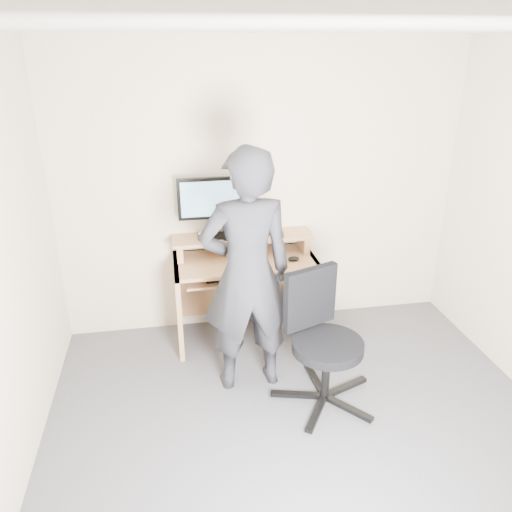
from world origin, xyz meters
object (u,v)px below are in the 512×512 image
object	(u,v)px
person	(247,274)
office_chair	(321,335)
monitor	(211,202)
desk	(244,277)

from	to	relation	value
person	office_chair	bearing A→B (deg)	147.38
monitor	person	xyz separation A→B (m)	(0.17, -0.79, -0.30)
monitor	office_chair	bearing A→B (deg)	-58.63
monitor	office_chair	world-z (taller)	monitor
desk	office_chair	size ratio (longest dim) A/B	1.25
monitor	person	size ratio (longest dim) A/B	0.30
desk	monitor	bearing A→B (deg)	163.75
desk	person	distance (m)	0.81
monitor	person	world-z (taller)	person
office_chair	person	xyz separation A→B (m)	(-0.49, 0.27, 0.39)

